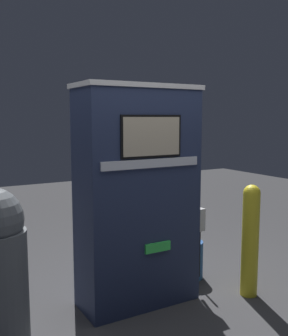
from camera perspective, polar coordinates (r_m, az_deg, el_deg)
ground_plane at (r=3.56m, az=1.00°, el=-20.14°), size 14.00×14.00×0.00m
gas_pump at (r=3.43m, az=-0.92°, el=-4.12°), size 1.13×0.50×1.92m
safety_bollard at (r=3.78m, az=15.17°, el=-9.74°), size 0.15×0.15×1.04m
squeegee_bucket at (r=4.18m, az=6.49°, el=-13.00°), size 0.29×0.29×0.85m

